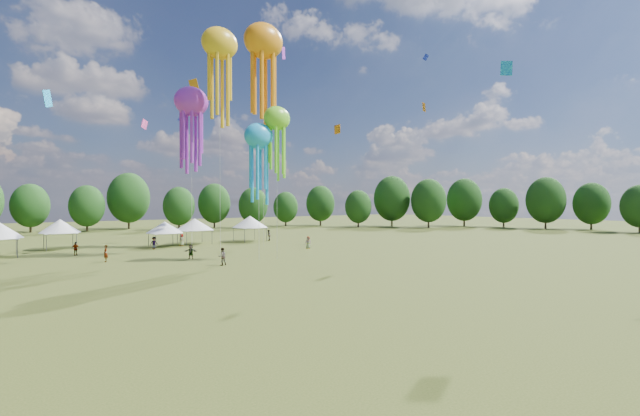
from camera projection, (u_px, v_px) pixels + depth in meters
ground at (526, 331)px, 21.64m from camera, size 300.00×300.00×0.00m
spectator_near at (222, 257)px, 44.21m from camera, size 0.92×0.74×1.79m
spectators_far at (198, 243)px, 58.53m from camera, size 29.58×16.19×1.84m
festival_tents at (154, 225)px, 62.97m from camera, size 38.24×11.15×4.16m
show_kites at (220, 83)px, 55.15m from camera, size 38.58×16.20×32.22m
treeline at (128, 201)px, 69.10m from camera, size 201.57×95.24×13.43m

